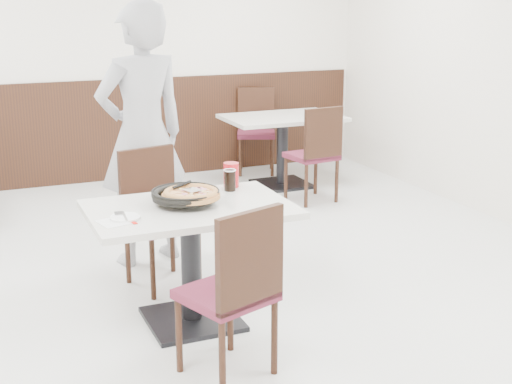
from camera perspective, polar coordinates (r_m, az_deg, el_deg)
name	(u,v)px	position (r m, az deg, el deg)	size (l,w,h in m)	color
floor	(212,300)	(4.82, -3.54, -8.58)	(7.00, 7.00, 0.00)	silver
wall_back	(99,51)	(7.82, -12.47, 10.94)	(6.00, 0.04, 2.80)	silver
wainscot_back	(104,131)	(7.91, -12.09, 4.79)	(5.90, 0.03, 1.10)	black
main_table	(191,265)	(4.38, -5.23, -5.83)	(1.20, 0.80, 0.75)	beige
chair_near	(226,290)	(3.75, -2.42, -7.87)	(0.42, 0.42, 0.95)	black
chair_far	(162,220)	(4.93, -7.55, -2.24)	(0.42, 0.42, 0.95)	black
trivet	(189,201)	(4.31, -5.41, -0.68)	(0.13, 0.13, 0.04)	black
pizza_pan	(186,198)	(4.29, -5.66, -0.45)	(0.40, 0.40, 0.01)	black
pizza	(191,196)	(4.26, -5.22, -0.30)	(0.35, 0.35, 0.02)	tan
pizza_server	(192,190)	(4.26, -5.13, 0.17)	(0.08, 0.10, 0.00)	silver
napkin	(115,222)	(4.02, -11.19, -2.35)	(0.17, 0.17, 0.00)	silver
side_plate	(125,218)	(4.06, -10.45, -2.03)	(0.17, 0.17, 0.01)	white
fork	(125,217)	(4.04, -10.43, -1.96)	(0.01, 0.15, 0.00)	silver
cola_glass	(230,181)	(4.57, -2.10, 0.91)	(0.07, 0.07, 0.13)	black
red_cup	(231,175)	(4.66, -2.00, 1.39)	(0.10, 0.10, 0.16)	red
diner_person	(142,135)	(5.31, -9.09, 4.49)	(0.71, 0.46, 1.94)	#B6B5BA
bg_table_right	(282,151)	(7.56, 2.11, 3.29)	(1.20, 0.80, 0.75)	beige
bg_chair_right_near	(312,154)	(6.99, 4.47, 3.08)	(0.42, 0.42, 0.95)	black
bg_chair_right_far	(256,132)	(8.11, 0.01, 4.85)	(0.42, 0.42, 0.95)	black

